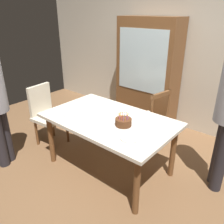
# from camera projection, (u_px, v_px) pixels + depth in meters

# --- Properties ---
(ground) EXTENTS (6.40, 6.40, 0.00)m
(ground) POSITION_uv_depth(u_px,v_px,m) (109.00, 167.00, 3.19)
(ground) COLOR brown
(back_wall) EXTENTS (6.40, 0.10, 2.60)m
(back_wall) POSITION_uv_depth(u_px,v_px,m) (179.00, 54.00, 3.94)
(back_wall) COLOR beige
(back_wall) RESTS_ON ground
(dining_table) EXTENTS (1.64, 1.01, 0.76)m
(dining_table) POSITION_uv_depth(u_px,v_px,m) (109.00, 124.00, 2.91)
(dining_table) COLOR silver
(dining_table) RESTS_ON ground
(birthday_cake) EXTENTS (0.28, 0.28, 0.16)m
(birthday_cake) POSITION_uv_depth(u_px,v_px,m) (123.00, 123.00, 2.66)
(birthday_cake) COLOR silver
(birthday_cake) RESTS_ON dining_table
(plate_near_celebrant) EXTENTS (0.22, 0.22, 0.01)m
(plate_near_celebrant) POSITION_uv_depth(u_px,v_px,m) (71.00, 114.00, 2.98)
(plate_near_celebrant) COLOR silver
(plate_near_celebrant) RESTS_ON dining_table
(plate_far_side) EXTENTS (0.22, 0.22, 0.01)m
(plate_far_side) POSITION_uv_depth(u_px,v_px,m) (115.00, 111.00, 3.08)
(plate_far_side) COLOR silver
(plate_far_side) RESTS_ON dining_table
(plate_near_guest) EXTENTS (0.22, 0.22, 0.01)m
(plate_near_guest) POSITION_uv_depth(u_px,v_px,m) (130.00, 138.00, 2.43)
(plate_near_guest) COLOR silver
(plate_near_guest) RESTS_ON dining_table
(fork_near_celebrant) EXTENTS (0.18, 0.05, 0.01)m
(fork_near_celebrant) POSITION_uv_depth(u_px,v_px,m) (65.00, 110.00, 3.09)
(fork_near_celebrant) COLOR silver
(fork_near_celebrant) RESTS_ON dining_table
(fork_far_side) EXTENTS (0.18, 0.02, 0.01)m
(fork_far_side) POSITION_uv_depth(u_px,v_px,m) (107.00, 107.00, 3.19)
(fork_far_side) COLOR silver
(fork_far_side) RESTS_ON dining_table
(chair_spindle_back) EXTENTS (0.52, 0.52, 0.95)m
(chair_spindle_back) POSITION_uv_depth(u_px,v_px,m) (150.00, 120.00, 3.50)
(chair_spindle_back) COLOR beige
(chair_spindle_back) RESTS_ON ground
(chair_upholstered) EXTENTS (0.49, 0.48, 0.95)m
(chair_upholstered) POSITION_uv_depth(u_px,v_px,m) (46.00, 112.00, 3.60)
(chair_upholstered) COLOR beige
(chair_upholstered) RESTS_ON ground
(china_cabinet) EXTENTS (1.10, 0.45, 1.90)m
(china_cabinet) POSITION_uv_depth(u_px,v_px,m) (148.00, 73.00, 4.13)
(china_cabinet) COLOR brown
(china_cabinet) RESTS_ON ground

